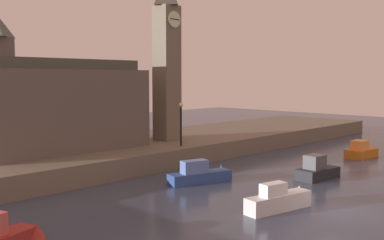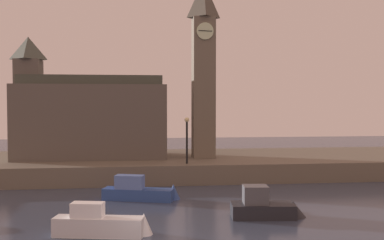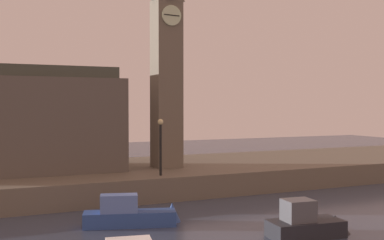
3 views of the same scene
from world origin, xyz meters
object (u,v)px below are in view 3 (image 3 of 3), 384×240
object	(u,v)px
streetlamp	(161,140)
boat_tour_blue	(136,215)
parliament_hall	(17,119)
boat_barge_dark	(311,224)
clock_tower	(166,58)

from	to	relation	value
streetlamp	boat_tour_blue	bearing A→B (deg)	-121.09
parliament_hall	boat_barge_dark	world-z (taller)	parliament_hall
parliament_hall	boat_tour_blue	distance (m)	12.36
clock_tower	boat_barge_dark	xyz separation A→B (m)	(1.48, -14.25, -8.70)
streetlamp	clock_tower	bearing A→B (deg)	63.57
parliament_hall	boat_barge_dark	size ratio (longest dim) A/B	3.01
parliament_hall	streetlamp	bearing A→B (deg)	-31.42
clock_tower	streetlamp	size ratio (longest dim) A/B	4.23
clock_tower	boat_tour_blue	bearing A→B (deg)	-119.31
streetlamp	boat_barge_dark	world-z (taller)	streetlamp
boat_tour_blue	boat_barge_dark	bearing A→B (deg)	-37.42
clock_tower	parliament_hall	distance (m)	10.83
clock_tower	boat_barge_dark	size ratio (longest dim) A/B	3.59
streetlamp	boat_tour_blue	xyz separation A→B (m)	(-3.36, -5.58, -3.20)
clock_tower	boat_barge_dark	bearing A→B (deg)	-84.07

